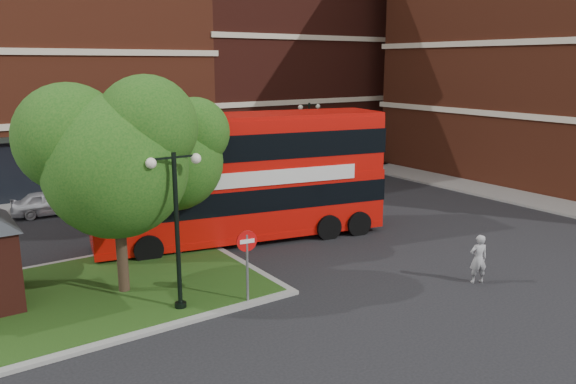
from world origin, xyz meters
TOP-DOWN VIEW (x-y plane):
  - ground at (0.00, 0.00)m, footprint 120.00×120.00m
  - pavement_far at (0.00, 16.50)m, footprint 44.00×3.00m
  - pavement_side at (16.50, 2.00)m, footprint 3.00×28.00m
  - terrace_far_right at (14.00, 24.00)m, footprint 18.00×12.00m
  - traffic_island at (-8.00, 3.00)m, footprint 12.60×7.60m
  - tree_island_west at (-6.60, 2.58)m, footprint 5.40×4.71m
  - tree_island_east at (-3.58, 5.06)m, footprint 4.46×3.90m
  - lamp_island at (-5.50, 0.20)m, footprint 1.72×0.36m
  - lamp_far_left at (2.00, 14.50)m, footprint 1.72×0.36m
  - lamp_far_right at (10.00, 14.50)m, footprint 1.72×0.36m
  - bus at (-0.24, 5.53)m, footprint 12.81×5.37m
  - woman at (4.06, -3.49)m, footprint 0.75×0.64m
  - car_silver at (-6.25, 14.50)m, footprint 3.89×1.94m
  - car_white at (8.50, 14.50)m, footprint 4.80×2.05m
  - no_entry_sign at (-3.50, -0.50)m, footprint 0.68×0.16m

SIDE VIEW (x-z plane):
  - ground at x=0.00m, z-range 0.00..0.00m
  - pavement_far at x=0.00m, z-range 0.00..0.12m
  - pavement_side at x=16.50m, z-range 0.00..0.12m
  - traffic_island at x=-8.00m, z-range -0.01..0.14m
  - car_silver at x=-6.25m, z-range 0.00..1.27m
  - car_white at x=8.50m, z-range 0.00..1.54m
  - woman at x=4.06m, z-range 0.00..1.75m
  - no_entry_sign at x=-3.50m, z-range 0.52..2.98m
  - lamp_island at x=-5.50m, z-range 0.33..5.33m
  - lamp_far_left at x=2.00m, z-range 0.33..5.33m
  - lamp_far_right at x=10.00m, z-range 0.33..5.33m
  - bus at x=-0.24m, z-range 0.75..5.52m
  - tree_island_east at x=-3.58m, z-range 1.10..7.39m
  - tree_island_west at x=-6.60m, z-range 1.19..8.40m
  - terrace_far_right at x=14.00m, z-range 0.00..16.00m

